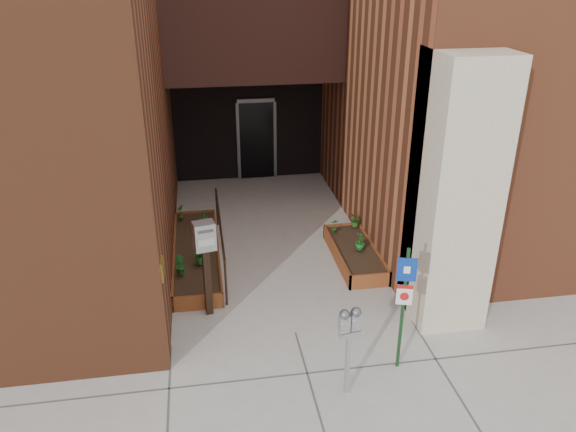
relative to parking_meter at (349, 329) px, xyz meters
name	(u,v)px	position (x,y,z in m)	size (l,w,h in m)	color
ground	(295,333)	(-0.47, 1.46, -1.08)	(80.00, 80.00, 0.00)	#9E9991
planter_left	(196,255)	(-2.02, 4.16, -0.95)	(0.90, 3.60, 0.30)	brown
planter_right	(355,254)	(1.13, 3.66, -0.95)	(0.80, 2.20, 0.30)	brown
handrail	(220,226)	(-1.52, 4.11, -0.33)	(0.04, 3.34, 0.90)	black
parking_meter	(349,329)	(0.00, 0.00, 0.00)	(0.32, 0.17, 1.40)	#9A9A9C
sign_post	(404,297)	(0.89, 0.41, 0.15)	(0.27, 0.10, 1.99)	#133416
payment_dropbox	(205,249)	(-1.83, 2.26, 0.16)	(0.39, 0.32, 1.72)	black
shrub_left_a	(201,254)	(-1.91, 3.50, -0.58)	(0.36, 0.36, 0.40)	#1B5F1E
shrub_left_b	(179,265)	(-2.32, 3.15, -0.60)	(0.20, 0.20, 0.37)	#18551D
shrub_left_c	(204,218)	(-1.81, 5.11, -0.58)	(0.23, 0.23, 0.41)	#1A5B1D
shrub_left_d	(181,212)	(-2.32, 5.54, -0.61)	(0.18, 0.18, 0.35)	#245418
shrub_right_a	(360,241)	(1.19, 3.55, -0.60)	(0.20, 0.20, 0.36)	#1B5F1F
shrub_right_b	(335,226)	(0.88, 4.39, -0.63)	(0.16, 0.16, 0.30)	#214F16
shrub_right_c	(355,220)	(1.38, 4.56, -0.63)	(0.27, 0.27, 0.30)	#275D1A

